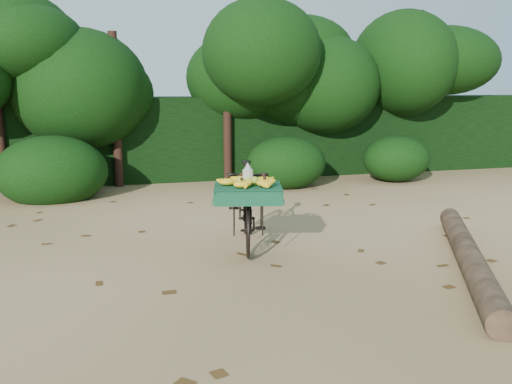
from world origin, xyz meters
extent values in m
plane|color=tan|center=(0.00, 0.00, 0.00)|extent=(80.00, 80.00, 0.00)
imported|color=black|center=(-0.29, 0.49, 0.54)|extent=(0.90, 1.85, 1.07)
cube|color=black|center=(-0.43, -0.09, 0.88)|extent=(0.48, 0.55, 0.03)
cube|color=#124532|center=(-0.43, -0.09, 0.90)|extent=(0.90, 0.80, 0.01)
ellipsoid|color=#9BA528|center=(-0.35, -0.11, 0.95)|extent=(0.10, 0.08, 0.11)
ellipsoid|color=#9BA528|center=(-0.41, -0.03, 0.95)|extent=(0.10, 0.08, 0.11)
ellipsoid|color=#9BA528|center=(-0.50, -0.08, 0.95)|extent=(0.10, 0.08, 0.11)
ellipsoid|color=#9BA528|center=(-0.44, -0.16, 0.95)|extent=(0.10, 0.08, 0.11)
cylinder|color=#EAE5C6|center=(-0.43, -0.08, 1.00)|extent=(0.12, 0.12, 0.16)
cylinder|color=brown|center=(1.94, -1.01, 0.14)|extent=(2.05, 3.47, 0.27)
cube|color=black|center=(0.00, 6.30, 0.90)|extent=(26.00, 1.80, 1.80)
camera|label=1|loc=(-1.95, -6.09, 2.03)|focal=38.00mm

